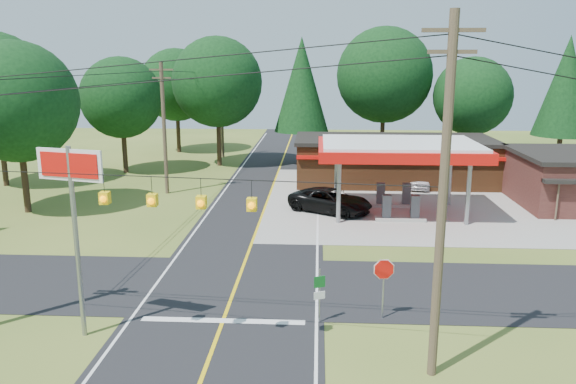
# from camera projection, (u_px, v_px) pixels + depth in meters

# --- Properties ---
(ground) EXTENTS (120.00, 120.00, 0.00)m
(ground) POSITION_uv_depth(u_px,v_px,m) (236.00, 286.00, 25.68)
(ground) COLOR #486022
(ground) RESTS_ON ground
(main_highway) EXTENTS (8.00, 120.00, 0.02)m
(main_highway) POSITION_uv_depth(u_px,v_px,m) (236.00, 286.00, 25.67)
(main_highway) COLOR black
(main_highway) RESTS_ON ground
(cross_road) EXTENTS (70.00, 7.00, 0.02)m
(cross_road) POSITION_uv_depth(u_px,v_px,m) (236.00, 285.00, 25.67)
(cross_road) COLOR black
(cross_road) RESTS_ON ground
(lane_center_yellow) EXTENTS (0.15, 110.00, 0.00)m
(lane_center_yellow) POSITION_uv_depth(u_px,v_px,m) (236.00, 285.00, 25.67)
(lane_center_yellow) COLOR yellow
(lane_center_yellow) RESTS_ON main_highway
(gas_canopy) EXTENTS (10.60, 7.40, 4.88)m
(gas_canopy) POSITION_uv_depth(u_px,v_px,m) (399.00, 151.00, 36.86)
(gas_canopy) COLOR gray
(gas_canopy) RESTS_ON ground
(convenience_store) EXTENTS (16.40, 7.55, 3.80)m
(convenience_store) POSITION_uv_depth(u_px,v_px,m) (393.00, 160.00, 47.05)
(convenience_store) COLOR brown
(convenience_store) RESTS_ON ground
(utility_pole_near_right) EXTENTS (1.80, 0.30, 11.50)m
(utility_pole_near_right) POSITION_uv_depth(u_px,v_px,m) (443.00, 198.00, 17.11)
(utility_pole_near_right) COLOR #473828
(utility_pole_near_right) RESTS_ON ground
(utility_pole_far_left) EXTENTS (1.80, 0.30, 10.00)m
(utility_pole_far_left) POSITION_uv_depth(u_px,v_px,m) (164.00, 126.00, 42.41)
(utility_pole_far_left) COLOR #473828
(utility_pole_far_left) RESTS_ON ground
(utility_pole_north) EXTENTS (0.30, 0.30, 9.50)m
(utility_pole_north) POSITION_uv_depth(u_px,v_px,m) (222.00, 112.00, 58.96)
(utility_pole_north) COLOR #473828
(utility_pole_north) RESTS_ON ground
(overhead_beacons) EXTENTS (17.04, 2.04, 1.03)m
(overhead_beacons) POSITION_uv_depth(u_px,v_px,m) (176.00, 180.00, 18.48)
(overhead_beacons) COLOR black
(overhead_beacons) RESTS_ON ground
(treeline_backdrop) EXTENTS (70.27, 51.59, 13.30)m
(treeline_backdrop) POSITION_uv_depth(u_px,v_px,m) (285.00, 92.00, 47.26)
(treeline_backdrop) COLOR #332316
(treeline_backdrop) RESTS_ON ground
(suv_car) EXTENTS (7.79, 7.79, 1.59)m
(suv_car) POSITION_uv_depth(u_px,v_px,m) (330.00, 201.00, 37.98)
(suv_car) COLOR black
(suv_car) RESTS_ON ground
(sedan_car) EXTENTS (5.11, 5.11, 1.42)m
(sedan_car) POSITION_uv_depth(u_px,v_px,m) (421.00, 179.00, 45.29)
(sedan_car) COLOR white
(sedan_car) RESTS_ON ground
(big_stop_sign) EXTENTS (2.59, 0.75, 7.16)m
(big_stop_sign) POSITION_uv_depth(u_px,v_px,m) (72.00, 197.00, 19.85)
(big_stop_sign) COLOR gray
(big_stop_sign) RESTS_ON ground
(octagonal_stop_sign) EXTENTS (0.87, 0.17, 2.53)m
(octagonal_stop_sign) POSITION_uv_depth(u_px,v_px,m) (384.00, 274.00, 21.98)
(octagonal_stop_sign) COLOR gray
(octagonal_stop_sign) RESTS_ON ground
(route_sign_post) EXTENTS (0.44, 0.20, 2.24)m
(route_sign_post) POSITION_uv_depth(u_px,v_px,m) (319.00, 291.00, 21.75)
(route_sign_post) COLOR gray
(route_sign_post) RESTS_ON ground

